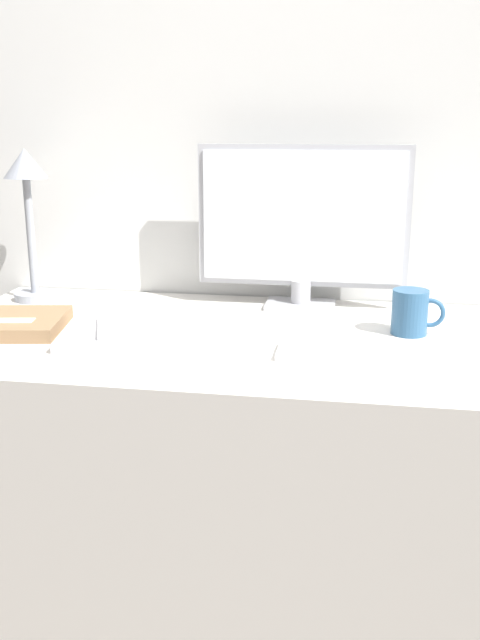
% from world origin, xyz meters
% --- Properties ---
extents(wall_back, '(3.60, 0.05, 2.40)m').
position_xyz_m(wall_back, '(0.00, 0.58, 1.20)').
color(wall_back, silver).
rests_on(wall_back, ground_plane).
extents(desk, '(1.52, 0.71, 0.73)m').
position_xyz_m(desk, '(0.00, 0.19, 0.37)').
color(desk, silver).
rests_on(desk, ground_plane).
extents(monitor, '(0.52, 0.11, 0.40)m').
position_xyz_m(monitor, '(0.04, 0.45, 0.94)').
color(monitor, '#B7B7BC').
rests_on(monitor, desk).
extents(keyboard, '(0.31, 0.11, 0.01)m').
position_xyz_m(keyboard, '(0.19, 0.07, 0.74)').
color(keyboard, silver).
rests_on(keyboard, desk).
extents(laptop, '(0.32, 0.25, 0.02)m').
position_xyz_m(laptop, '(-0.29, 0.11, 0.74)').
color(laptop, '#BCBCC1').
rests_on(laptop, desk).
extents(ereader, '(0.19, 0.20, 0.01)m').
position_xyz_m(ereader, '(-0.30, 0.13, 0.76)').
color(ereader, white).
rests_on(ereader, laptop).
extents(desk_lamp, '(0.11, 0.11, 0.39)m').
position_xyz_m(desk_lamp, '(-0.65, 0.41, 1.00)').
color(desk_lamp, '#999EA8').
rests_on(desk_lamp, desk).
extents(notebook, '(0.25, 0.25, 0.03)m').
position_xyz_m(notebook, '(-0.57, 0.14, 0.75)').
color(notebook, '#93704C').
rests_on(notebook, desk).
extents(coffee_mug, '(0.12, 0.08, 0.10)m').
position_xyz_m(coffee_mug, '(0.30, 0.26, 0.78)').
color(coffee_mug, '#336089').
rests_on(coffee_mug, desk).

